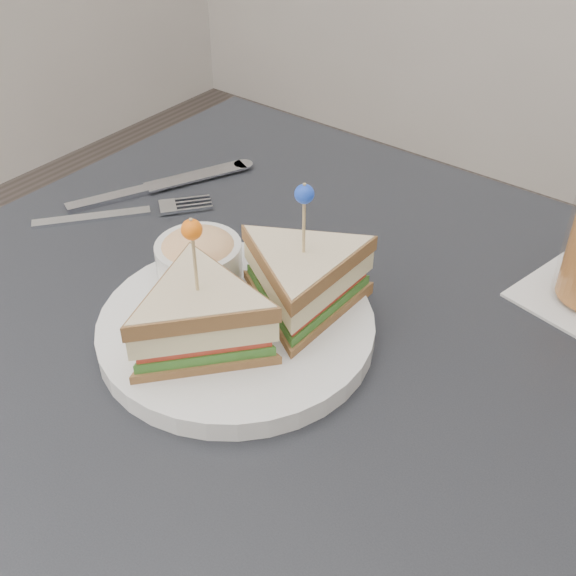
{
  "coord_description": "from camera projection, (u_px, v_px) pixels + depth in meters",
  "views": [
    {
      "loc": [
        0.33,
        -0.4,
        1.2
      ],
      "look_at": [
        0.01,
        0.01,
        0.8
      ],
      "focal_mm": 45.0,
      "sensor_mm": 36.0,
      "label": 1
    }
  ],
  "objects": [
    {
      "name": "plate_meal",
      "position": [
        243.0,
        300.0,
        0.65
      ],
      "size": [
        0.33,
        0.33,
        0.15
      ],
      "rotation": [
        0.0,
        0.0,
        0.33
      ],
      "color": "silver",
      "rests_on": "table"
    },
    {
      "name": "table",
      "position": [
        274.0,
        388.0,
        0.73
      ],
      "size": [
        0.8,
        0.8,
        0.75
      ],
      "color": "black",
      "rests_on": "ground"
    },
    {
      "name": "cutlery_knife",
      "position": [
        155.0,
        187.0,
        0.9
      ],
      "size": [
        0.12,
        0.23,
        0.01
      ],
      "rotation": [
        0.0,
        0.0,
        -0.42
      ],
      "color": "silver",
      "rests_on": "table"
    },
    {
      "name": "cutlery_fork",
      "position": [
        133.0,
        212.0,
        0.85
      ],
      "size": [
        0.15,
        0.18,
        0.01
      ],
      "rotation": [
        0.0,
        0.0,
        -0.67
      ],
      "color": "silver",
      "rests_on": "table"
    }
  ]
}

